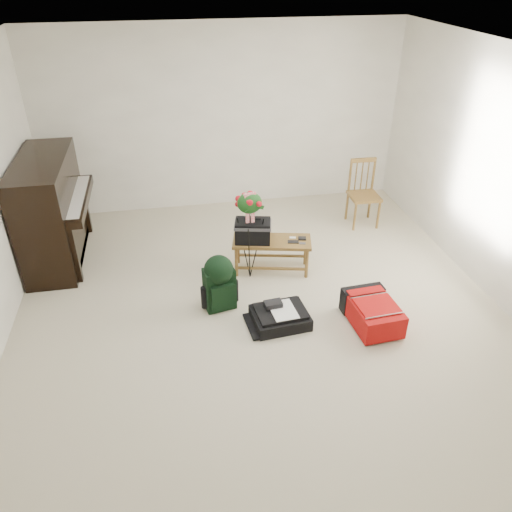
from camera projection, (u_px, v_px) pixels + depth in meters
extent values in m
cube|color=#BBB096|center=(262.00, 314.00, 5.17)|extent=(5.00, 5.50, 0.01)
cube|color=white|center=(264.00, 59.00, 3.86)|extent=(5.00, 5.50, 0.01)
cube|color=white|center=(222.00, 119.00, 6.82)|extent=(5.00, 0.04, 2.50)
cube|color=white|center=(511.00, 185.00, 4.91)|extent=(0.04, 5.50, 2.50)
cube|color=black|center=(51.00, 211.00, 5.83)|extent=(0.55, 1.50, 1.25)
cube|color=black|center=(76.00, 200.00, 5.82)|extent=(0.28, 1.30, 0.10)
cube|color=white|center=(75.00, 196.00, 5.79)|extent=(0.22, 1.20, 0.02)
cube|color=black|center=(65.00, 252.00, 6.14)|extent=(0.45, 1.30, 0.10)
cube|color=olive|center=(272.00, 241.00, 5.69)|extent=(0.95, 0.55, 0.04)
cylinder|color=olive|center=(240.00, 266.00, 5.62)|extent=(0.04, 0.04, 0.36)
cylinder|color=olive|center=(236.00, 254.00, 5.85)|extent=(0.04, 0.04, 0.36)
cylinder|color=olive|center=(308.00, 259.00, 5.74)|extent=(0.04, 0.04, 0.36)
cylinder|color=olive|center=(302.00, 247.00, 5.98)|extent=(0.04, 0.04, 0.36)
cube|color=olive|center=(364.00, 196.00, 6.67)|extent=(0.39, 0.39, 0.04)
cylinder|color=olive|center=(355.00, 217.00, 6.62)|extent=(0.03, 0.03, 0.39)
cylinder|color=olive|center=(347.00, 207.00, 6.90)|extent=(0.03, 0.03, 0.39)
cylinder|color=olive|center=(378.00, 215.00, 6.67)|extent=(0.03, 0.03, 0.39)
cylinder|color=olive|center=(369.00, 205.00, 6.95)|extent=(0.03, 0.03, 0.39)
cube|color=olive|center=(363.00, 160.00, 6.57)|extent=(0.35, 0.04, 0.05)
cylinder|color=olive|center=(350.00, 177.00, 6.66)|extent=(0.03, 0.03, 0.48)
cylinder|color=olive|center=(373.00, 175.00, 6.72)|extent=(0.03, 0.03, 0.48)
cube|color=red|center=(372.00, 313.00, 4.97)|extent=(0.46, 0.65, 0.24)
cube|color=black|center=(363.00, 298.00, 5.17)|extent=(0.45, 0.17, 0.26)
cube|color=red|center=(376.00, 305.00, 4.86)|extent=(0.40, 0.38, 0.02)
cube|color=silver|center=(383.00, 316.00, 4.71)|extent=(0.40, 0.04, 0.01)
cube|color=black|center=(280.00, 318.00, 5.02)|extent=(0.58, 0.48, 0.13)
cube|color=black|center=(280.00, 311.00, 4.97)|extent=(0.51, 0.41, 0.03)
cube|color=white|center=(283.00, 310.00, 4.94)|extent=(0.27, 0.35, 0.01)
cube|color=black|center=(274.00, 304.00, 4.99)|extent=(0.18, 0.12, 0.05)
cube|color=black|center=(220.00, 289.00, 5.16)|extent=(0.34, 0.24, 0.47)
cube|color=black|center=(221.00, 297.00, 5.07)|extent=(0.25, 0.10, 0.27)
sphere|color=black|center=(219.00, 270.00, 5.03)|extent=(0.30, 0.30, 0.30)
cube|color=black|center=(211.00, 284.00, 5.23)|extent=(0.05, 0.04, 0.42)
cube|color=black|center=(225.00, 283.00, 5.26)|extent=(0.05, 0.04, 0.42)
cylinder|color=black|center=(250.00, 210.00, 5.32)|extent=(0.01, 0.01, 0.28)
ellipsoid|color=#184A17|center=(250.00, 203.00, 5.28)|extent=(0.27, 0.19, 0.25)
cube|color=#F02A40|center=(250.00, 196.00, 5.22)|extent=(0.14, 0.07, 0.08)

